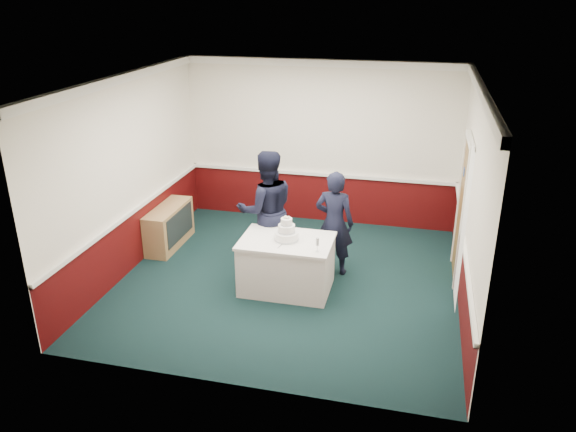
% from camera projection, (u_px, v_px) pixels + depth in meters
% --- Properties ---
extents(ground, '(5.00, 5.00, 0.00)m').
position_uv_depth(ground, '(288.00, 280.00, 8.54)').
color(ground, black).
rests_on(ground, ground).
extents(room_shell, '(5.00, 5.00, 3.00)m').
position_uv_depth(room_shell, '(303.00, 145.00, 8.33)').
color(room_shell, silver).
rests_on(room_shell, ground).
extents(sideboard, '(0.41, 1.20, 0.70)m').
position_uv_depth(sideboard, '(169.00, 226.00, 9.58)').
color(sideboard, '#A0784E').
rests_on(sideboard, ground).
extents(cake_table, '(1.32, 0.92, 0.79)m').
position_uv_depth(cake_table, '(287.00, 264.00, 8.17)').
color(cake_table, white).
rests_on(cake_table, ground).
extents(wedding_cake, '(0.35, 0.35, 0.36)m').
position_uv_depth(wedding_cake, '(287.00, 233.00, 7.98)').
color(wedding_cake, white).
rests_on(wedding_cake, cake_table).
extents(cake_knife, '(0.06, 0.22, 0.00)m').
position_uv_depth(cake_knife, '(281.00, 245.00, 7.84)').
color(cake_knife, silver).
rests_on(cake_knife, cake_table).
extents(champagne_flute, '(0.05, 0.05, 0.21)m').
position_uv_depth(champagne_flute, '(317.00, 242.00, 7.61)').
color(champagne_flute, silver).
rests_on(champagne_flute, cake_table).
extents(person_man, '(1.14, 1.05, 1.90)m').
position_uv_depth(person_man, '(266.00, 210.00, 8.66)').
color(person_man, black).
rests_on(person_man, ground).
extents(person_woman, '(0.63, 0.45, 1.64)m').
position_uv_depth(person_woman, '(334.00, 223.00, 8.51)').
color(person_woman, black).
rests_on(person_woman, ground).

